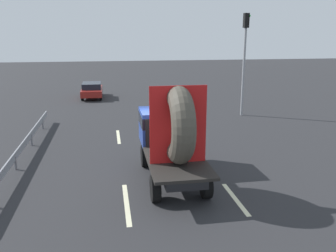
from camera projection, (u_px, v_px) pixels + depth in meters
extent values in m
plane|color=#28282B|center=(166.00, 172.00, 14.20)|extent=(120.00, 120.00, 0.00)
cylinder|color=black|center=(145.00, 156.00, 14.73)|extent=(0.28, 0.89, 0.89)
cylinder|color=black|center=(185.00, 154.00, 15.00)|extent=(0.28, 0.89, 0.89)
cylinder|color=black|center=(155.00, 189.00, 11.61)|extent=(0.28, 0.89, 0.89)
cylinder|color=black|center=(206.00, 185.00, 11.89)|extent=(0.28, 0.89, 0.89)
cube|color=black|center=(173.00, 159.00, 13.12)|extent=(1.30, 5.16, 0.25)
cube|color=navy|center=(165.00, 126.00, 14.56)|extent=(2.00, 1.72, 1.35)
cube|color=black|center=(165.00, 119.00, 14.43)|extent=(2.02, 1.64, 0.44)
cube|color=black|center=(177.00, 162.00, 12.25)|extent=(2.00, 3.43, 0.10)
cube|color=black|center=(169.00, 132.00, 13.69)|extent=(1.80, 0.08, 1.10)
torus|color=#474238|center=(178.00, 125.00, 11.77)|extent=(0.78, 2.61, 2.61)
cube|color=red|center=(178.00, 125.00, 11.77)|extent=(1.90, 0.03, 2.61)
cylinder|color=black|center=(84.00, 92.00, 31.60)|extent=(0.21, 0.61, 0.61)
cylinder|color=black|center=(101.00, 92.00, 31.84)|extent=(0.21, 0.61, 0.61)
cylinder|color=black|center=(82.00, 97.00, 29.17)|extent=(0.21, 0.61, 0.61)
cylinder|color=black|center=(101.00, 97.00, 29.41)|extent=(0.21, 0.61, 0.61)
cube|color=maroon|center=(92.00, 91.00, 30.44)|extent=(1.70, 3.97, 0.52)
cube|color=black|center=(92.00, 86.00, 30.23)|extent=(1.53, 2.22, 0.47)
cylinder|color=gray|center=(243.00, 73.00, 23.38)|extent=(0.16, 0.16, 5.68)
cube|color=black|center=(246.00, 20.00, 22.56)|extent=(0.30, 0.36, 0.90)
sphere|color=#19D833|center=(249.00, 16.00, 22.51)|extent=(0.20, 0.20, 0.20)
cube|color=gray|center=(24.00, 145.00, 15.84)|extent=(0.06, 12.99, 0.32)
cylinder|color=slate|center=(15.00, 163.00, 14.36)|extent=(0.10, 0.10, 0.55)
cylinder|color=slate|center=(31.00, 140.00, 17.46)|extent=(0.10, 0.10, 0.55)
cylinder|color=slate|center=(43.00, 124.00, 20.56)|extent=(0.10, 0.10, 0.55)
cube|color=beige|center=(127.00, 203.00, 11.55)|extent=(0.16, 2.96, 0.01)
cube|color=beige|center=(118.00, 137.00, 19.02)|extent=(0.16, 2.61, 0.01)
cube|color=beige|center=(235.00, 199.00, 11.88)|extent=(0.16, 2.42, 0.01)
cube|color=beige|center=(184.00, 134.00, 19.60)|extent=(0.16, 2.58, 0.01)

